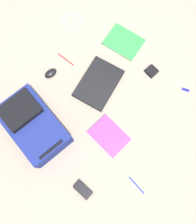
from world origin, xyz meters
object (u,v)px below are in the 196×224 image
at_px(book_red, 109,136).
at_px(cable_coil, 72,22).
at_px(book_comic, 124,42).
at_px(power_brick, 83,190).
at_px(pen_blue, 66,59).
at_px(pen_black, 137,185).
at_px(earbud_pouch, 152,71).
at_px(computer_mouse, 51,73).
at_px(backpack, 33,125).
at_px(usb_stick, 186,90).
at_px(laptop, 99,83).

relative_size(book_red, cable_coil, 1.93).
xyz_separation_m(book_comic, cable_coil, (0.06, -0.42, -0.00)).
relative_size(book_comic, power_brick, 2.25).
xyz_separation_m(book_comic, pen_blue, (0.34, -0.29, -0.01)).
bearing_deg(pen_blue, pen_black, 60.87).
bearing_deg(cable_coil, earbud_pouch, 87.19).
bearing_deg(earbud_pouch, cable_coil, -92.81).
bearing_deg(pen_blue, earbud_pouch, 112.98).
bearing_deg(computer_mouse, backpack, 129.14).
height_order(computer_mouse, pen_black, computer_mouse).
bearing_deg(usb_stick, earbud_pouch, -87.67).
distance_m(computer_mouse, cable_coil, 0.44).
bearing_deg(cable_coil, book_red, 49.45).
bearing_deg(book_red, backpack, -64.38).
relative_size(book_comic, computer_mouse, 2.77).
bearing_deg(laptop, pen_blue, -96.51).
bearing_deg(earbud_pouch, computer_mouse, -56.50).
bearing_deg(usb_stick, computer_mouse, -64.90).
bearing_deg(computer_mouse, pen_black, 178.38).
relative_size(power_brick, pen_blue, 0.80).
bearing_deg(backpack, power_brick, 70.73).
relative_size(book_red, usb_stick, 5.43).
bearing_deg(pen_blue, power_brick, 40.88).
relative_size(computer_mouse, usb_stick, 1.84).
xyz_separation_m(laptop, book_comic, (-0.37, -0.01, -0.01)).
relative_size(book_red, pen_black, 2.05).
distance_m(laptop, computer_mouse, 0.35).
height_order(cable_coil, earbud_pouch, earbud_pouch).
xyz_separation_m(book_red, computer_mouse, (-0.16, -0.58, 0.01)).
bearing_deg(computer_mouse, power_brick, 157.89).
xyz_separation_m(backpack, laptop, (-0.49, 0.19, -0.08)).
height_order(book_red, computer_mouse, computer_mouse).
distance_m(cable_coil, power_brick, 1.21).
relative_size(computer_mouse, pen_black, 0.69).
bearing_deg(pen_black, usb_stick, -177.60).
distance_m(cable_coil, usb_stick, 0.97).
height_order(power_brick, pen_black, power_brick).
bearing_deg(book_red, usb_stick, 153.21).
distance_m(book_red, cable_coil, 0.90).
bearing_deg(laptop, book_comic, -177.73).
height_order(laptop, book_red, laptop).
bearing_deg(laptop, cable_coil, -125.86).
relative_size(computer_mouse, cable_coil, 0.65).
height_order(laptop, pen_black, laptop).
bearing_deg(earbud_pouch, backpack, -30.93).
xyz_separation_m(laptop, pen_black, (0.45, 0.57, -0.01)).
relative_size(backpack, usb_stick, 9.98).
bearing_deg(computer_mouse, book_red, -176.39).
xyz_separation_m(computer_mouse, pen_blue, (-0.15, 0.02, -0.02)).
bearing_deg(cable_coil, pen_blue, 24.94).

